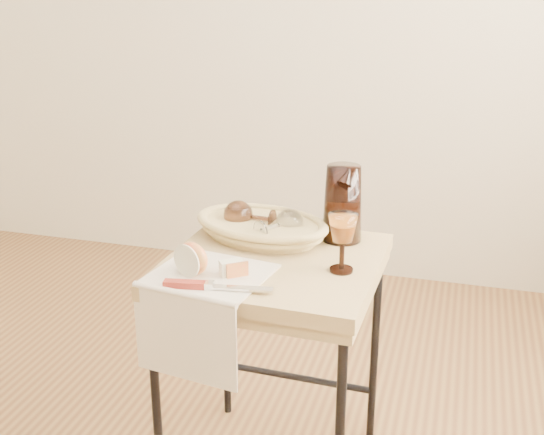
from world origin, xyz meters
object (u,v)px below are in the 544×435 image
(bread_basket, at_px, (262,229))
(apple_half, at_px, (193,258))
(tea_towel, at_px, (210,275))
(pitcher, at_px, (343,203))
(wine_goblet, at_px, (342,243))
(goblet_lying_a, at_px, (253,217))
(table_knife, at_px, (213,285))
(side_table, at_px, (274,372))
(goblet_lying_b, at_px, (277,226))

(bread_basket, height_order, apple_half, apple_half)
(tea_towel, relative_size, pitcher, 1.09)
(pitcher, height_order, wine_goblet, pitcher)
(tea_towel, xyz_separation_m, goblet_lying_a, (0.02, 0.30, 0.05))
(bread_basket, xyz_separation_m, apple_half, (-0.09, -0.30, 0.02))
(tea_towel, relative_size, goblet_lying_a, 1.99)
(tea_towel, bearing_deg, apple_half, -152.51)
(goblet_lying_a, distance_m, apple_half, 0.32)
(apple_half, distance_m, table_knife, 0.11)
(pitcher, relative_size, table_knife, 1.00)
(side_table, bearing_deg, apple_half, -134.00)
(tea_towel, distance_m, bread_basket, 0.29)
(side_table, bearing_deg, bread_basket, 119.78)
(tea_towel, xyz_separation_m, pitcher, (0.27, 0.33, 0.10))
(tea_towel, height_order, wine_goblet, wine_goblet)
(side_table, height_order, goblet_lying_a, goblet_lying_a)
(apple_half, bearing_deg, tea_towel, 40.74)
(tea_towel, relative_size, apple_half, 3.06)
(tea_towel, distance_m, goblet_lying_a, 0.30)
(pitcher, height_order, apple_half, pitcher)
(side_table, height_order, table_knife, table_knife)
(table_knife, bearing_deg, apple_half, 130.15)
(bread_basket, bearing_deg, table_knife, -78.20)
(side_table, bearing_deg, goblet_lying_a, 125.96)
(side_table, bearing_deg, wine_goblet, -10.38)
(bread_basket, relative_size, goblet_lying_a, 2.53)
(apple_half, bearing_deg, side_table, 67.60)
(side_table, relative_size, apple_half, 7.66)
(goblet_lying_b, distance_m, apple_half, 0.31)
(pitcher, bearing_deg, goblet_lying_b, -135.85)
(wine_goblet, distance_m, apple_half, 0.37)
(bread_basket, relative_size, wine_goblet, 2.29)
(wine_goblet, bearing_deg, bread_basket, 147.77)
(goblet_lying_a, bearing_deg, pitcher, -166.09)
(bread_basket, relative_size, apple_half, 3.88)
(goblet_lying_a, bearing_deg, tea_towel, 92.58)
(bread_basket, bearing_deg, pitcher, 26.36)
(tea_towel, bearing_deg, table_knife, -55.26)
(table_knife, bearing_deg, tea_towel, 106.97)
(side_table, height_order, wine_goblet, wine_goblet)
(bread_basket, relative_size, goblet_lying_b, 2.83)
(goblet_lying_b, bearing_deg, goblet_lying_a, 99.99)
(goblet_lying_b, bearing_deg, wine_goblet, -90.91)
(tea_towel, bearing_deg, side_table, 59.73)
(goblet_lying_a, relative_size, goblet_lying_b, 1.12)
(table_knife, bearing_deg, goblet_lying_a, 84.12)
(side_table, relative_size, tea_towel, 2.50)
(bread_basket, height_order, table_knife, bread_basket)
(tea_towel, bearing_deg, wine_goblet, 29.40)
(tea_towel, xyz_separation_m, table_knife, (0.04, -0.08, 0.01))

